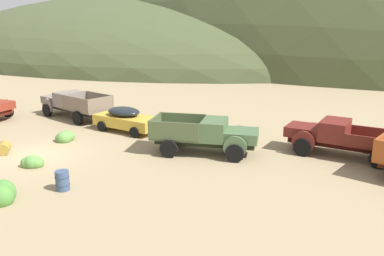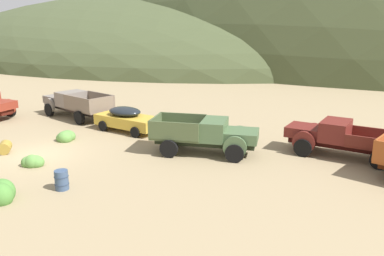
{
  "view_description": "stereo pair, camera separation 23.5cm",
  "coord_description": "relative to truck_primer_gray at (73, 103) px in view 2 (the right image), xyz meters",
  "views": [
    {
      "loc": [
        16.85,
        -14.02,
        6.95
      ],
      "look_at": [
        7.37,
        3.81,
        1.55
      ],
      "focal_mm": 37.43,
      "sensor_mm": 36.0,
      "label": 1
    },
    {
      "loc": [
        17.06,
        -13.91,
        6.95
      ],
      "look_at": [
        7.37,
        3.81,
        1.55
      ],
      "focal_mm": 37.43,
      "sensor_mm": 36.0,
      "label": 2
    }
  ],
  "objects": [
    {
      "name": "oil_drum_foreground",
      "position": [
        9.42,
        -10.23,
        -0.59
      ],
      "size": [
        0.61,
        0.61,
        0.86
      ],
      "color": "#384C6B",
      "rests_on": "ground"
    },
    {
      "name": "hill_center",
      "position": [
        12.39,
        49.07,
        -1.02
      ],
      "size": [
        102.46,
        51.86,
        47.7
      ],
      "primitive_type": "ellipsoid",
      "color": "#424C2D",
      "rests_on": "ground"
    },
    {
      "name": "oil_drum_spare",
      "position": [
        2.99,
        -8.16,
        -0.7
      ],
      "size": [
        1.06,
        1.06,
        0.63
      ],
      "color": "olive",
      "rests_on": "ground"
    },
    {
      "name": "ground_plane",
      "position": [
        4.82,
        -7.55,
        -1.02
      ],
      "size": [
        300.0,
        300.0,
        0.0
      ],
      "primitive_type": "plane",
      "color": "#998460"
    },
    {
      "name": "truck_weathered_green",
      "position": [
        12.91,
        -2.86,
        -0.01
      ],
      "size": [
        6.01,
        3.68,
        1.91
      ],
      "rotation": [
        0.0,
        0.0,
        0.27
      ],
      "color": "#232B1B",
      "rests_on": "ground"
    },
    {
      "name": "hill_far_left",
      "position": [
        -24.98,
        49.13,
        -1.02
      ],
      "size": [
        97.2,
        70.97,
        24.54
      ],
      "primitive_type": "ellipsoid",
      "color": "#424C2D",
      "rests_on": "ground"
    },
    {
      "name": "bush_between_trucks",
      "position": [
        4.12,
        -4.86,
        -0.82
      ],
      "size": [
        1.09,
        1.22,
        0.8
      ],
      "color": "#5B8E42",
      "rests_on": "ground"
    },
    {
      "name": "bush_front_left",
      "position": [
        8.14,
        -12.19,
        -0.74
      ],
      "size": [
        1.34,
        1.23,
        1.06
      ],
      "color": "#4C8438",
      "rests_on": "ground"
    },
    {
      "name": "car_faded_yellow",
      "position": [
        6.26,
        -1.31,
        -0.2
      ],
      "size": [
        4.84,
        2.3,
        1.57
      ],
      "rotation": [
        0.0,
        0.0,
        -0.08
      ],
      "color": "gold",
      "rests_on": "ground"
    },
    {
      "name": "truck_primer_gray",
      "position": [
        0.0,
        0.0,
        0.0
      ],
      "size": [
        6.69,
        3.45,
        1.91
      ],
      "rotation": [
        0.0,
        0.0,
        2.93
      ],
      "color": "#3D322D",
      "rests_on": "ground"
    },
    {
      "name": "truck_oxblood",
      "position": [
        18.88,
        0.04,
        -0.01
      ],
      "size": [
        6.22,
        2.57,
        1.89
      ],
      "rotation": [
        0.0,
        0.0,
        3.1
      ],
      "color": "black",
      "rests_on": "ground"
    },
    {
      "name": "bush_lone_scrub",
      "position": [
        5.97,
        -8.85,
        -0.83
      ],
      "size": [
        1.11,
        0.91,
        0.75
      ],
      "color": "#5B8E42",
      "rests_on": "ground"
    }
  ]
}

